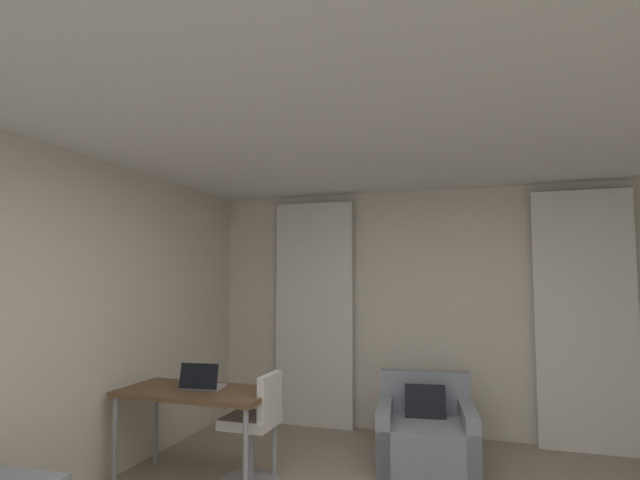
{
  "coord_description": "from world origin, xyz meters",
  "views": [
    {
      "loc": [
        0.43,
        -2.47,
        1.64
      ],
      "look_at": [
        -0.8,
        1.33,
        1.95
      ],
      "focal_mm": 27.9,
      "sensor_mm": 36.0,
      "label": 1
    }
  ],
  "objects_px": {
    "desk": "(197,398)",
    "desk_chair": "(255,435)",
    "armchair": "(426,434)",
    "laptop": "(202,383)"
  },
  "relations": [
    {
      "from": "laptop",
      "to": "armchair",
      "type": "bearing_deg",
      "value": 29.03
    },
    {
      "from": "desk",
      "to": "desk_chair",
      "type": "relative_size",
      "value": 1.42
    },
    {
      "from": "desk",
      "to": "laptop",
      "type": "height_order",
      "value": "laptop"
    },
    {
      "from": "armchair",
      "to": "desk",
      "type": "xyz_separation_m",
      "value": [
        -1.73,
        -0.97,
        0.41
      ]
    },
    {
      "from": "armchair",
      "to": "desk_chair",
      "type": "bearing_deg",
      "value": -144.57
    },
    {
      "from": "armchair",
      "to": "laptop",
      "type": "relative_size",
      "value": 2.7
    },
    {
      "from": "armchair",
      "to": "laptop",
      "type": "bearing_deg",
      "value": -150.97
    },
    {
      "from": "desk_chair",
      "to": "desk",
      "type": "bearing_deg",
      "value": -170.24
    },
    {
      "from": "desk",
      "to": "desk_chair",
      "type": "distance_m",
      "value": 0.56
    },
    {
      "from": "armchair",
      "to": "laptop",
      "type": "distance_m",
      "value": 2.01
    }
  ]
}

